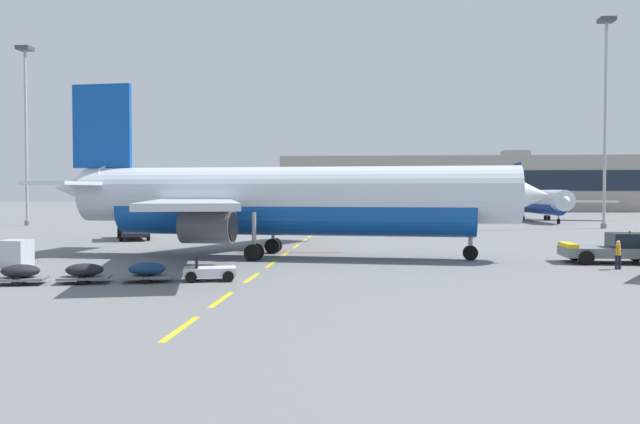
% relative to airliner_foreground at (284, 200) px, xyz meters
% --- Properties ---
extents(ground, '(400.00, 400.00, 0.00)m').
position_rel_airliner_foreground_xyz_m(ground, '(21.76, 21.62, -3.95)').
color(ground, slate).
extents(apron_paint_markings, '(8.00, 98.03, 0.01)m').
position_rel_airliner_foreground_xyz_m(apron_paint_markings, '(-0.24, 20.20, -3.95)').
color(apron_paint_markings, yellow).
rests_on(apron_paint_markings, ground).
extents(airliner_foreground, '(34.82, 34.49, 12.20)m').
position_rel_airliner_foreground_xyz_m(airliner_foreground, '(0.00, 0.00, 0.00)').
color(airliner_foreground, silver).
rests_on(airliner_foreground, ground).
extents(pushback_tug, '(6.09, 3.36, 2.08)m').
position_rel_airliner_foreground_xyz_m(pushback_tug, '(21.33, -1.93, -3.05)').
color(pushback_tug, slate).
rests_on(pushback_tug, ground).
extents(airliner_mid_left, '(26.11, 26.31, 9.22)m').
position_rel_airliner_foreground_xyz_m(airliner_mid_left, '(30.74, 56.77, -0.96)').
color(airliner_mid_left, silver).
rests_on(airliner_mid_left, ground).
extents(catering_truck, '(5.04, 7.37, 3.14)m').
position_rel_airliner_foreground_xyz_m(catering_truck, '(-16.36, 15.08, -2.30)').
color(catering_truck, black).
rests_on(catering_truck, ground).
extents(baggage_train, '(11.62, 4.12, 1.14)m').
position_rel_airliner_foreground_xyz_m(baggage_train, '(-6.61, -13.00, -3.42)').
color(baggage_train, silver).
rests_on(baggage_train, ground).
extents(ground_crew_worker, '(0.42, 0.59, 1.68)m').
position_rel_airliner_foreground_xyz_m(ground_crew_worker, '(20.24, -5.39, -2.99)').
color(ground_crew_worker, '#191E38').
rests_on(ground_crew_worker, ground).
extents(uld_cargo_container, '(1.62, 1.58, 1.60)m').
position_rel_airliner_foreground_xyz_m(uld_cargo_container, '(-15.40, -6.84, -3.15)').
color(uld_cargo_container, '#B7BCC6').
rests_on(uld_cargo_container, ground).
extents(apron_light_mast_near, '(1.80, 1.80, 23.40)m').
position_rel_airliner_foreground_xyz_m(apron_light_mast_near, '(-39.33, 37.93, 10.71)').
color(apron_light_mast_near, slate).
rests_on(apron_light_mast_near, ground).
extents(apron_light_mast_far, '(1.80, 1.80, 25.34)m').
position_rel_airliner_foreground_xyz_m(apron_light_mast_far, '(33.96, 37.21, 11.78)').
color(apron_light_mast_far, slate).
rests_on(apron_light_mast_far, ground).
extents(terminal_satellite, '(82.68, 23.07, 13.90)m').
position_rel_airliner_foreground_xyz_m(terminal_satellite, '(26.65, 111.19, 2.21)').
color(terminal_satellite, '#9E998E').
rests_on(terminal_satellite, ground).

